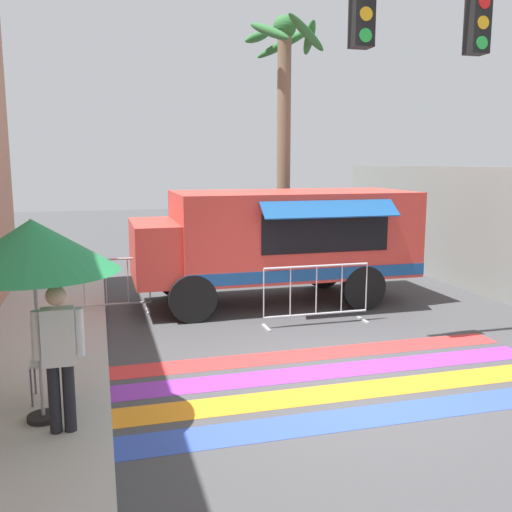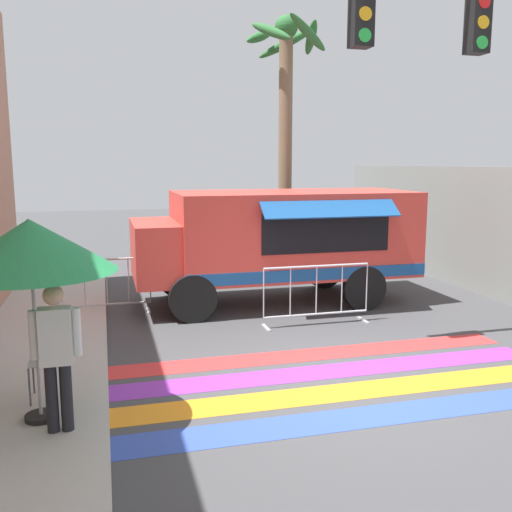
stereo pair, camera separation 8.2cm
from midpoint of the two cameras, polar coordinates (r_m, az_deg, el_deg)
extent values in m
plane|color=#424244|center=(8.29, 8.58, -12.12)|extent=(60.00, 60.00, 0.00)
cube|color=#334FB2|center=(7.33, 12.41, -15.20)|extent=(6.40, 0.56, 0.01)
cube|color=orange|center=(7.95, 9.79, -13.10)|extent=(6.40, 0.56, 0.01)
cube|color=purple|center=(8.59, 7.60, -11.28)|extent=(6.40, 0.56, 0.01)
cube|color=red|center=(9.26, 5.74, -9.71)|extent=(6.40, 0.56, 0.01)
cube|color=#D13D33|center=(12.33, 3.43, 2.37)|extent=(5.02, 2.38, 1.77)
cube|color=#D13D33|center=(11.81, -8.19, 0.57)|extent=(1.77, 2.19, 1.19)
cube|color=#1E232D|center=(11.69, -12.29, 1.84)|extent=(0.06, 1.90, 0.45)
cube|color=black|center=(11.30, 6.84, 2.35)|extent=(2.66, 0.03, 0.80)
cube|color=#194C8C|center=(11.06, 7.29, 4.68)|extent=(2.76, 0.43, 0.31)
cube|color=#194C8C|center=(11.34, 5.35, -1.89)|extent=(5.02, 0.01, 0.24)
cylinder|color=black|center=(10.91, -6.58, -4.24)|extent=(0.93, 0.22, 0.93)
cylinder|color=black|center=(13.03, -8.09, -2.03)|extent=(0.93, 0.22, 0.93)
cylinder|color=black|center=(11.96, 10.46, -3.12)|extent=(0.93, 0.22, 0.93)
cylinder|color=black|center=(13.92, 6.54, -1.26)|extent=(0.93, 0.22, 0.93)
cube|color=black|center=(10.29, 21.04, 20.78)|extent=(0.32, 0.28, 0.90)
cylinder|color=red|center=(10.24, 21.65, 22.53)|extent=(0.20, 0.02, 0.20)
cylinder|color=#F2A519|center=(10.18, 21.54, 20.89)|extent=(0.20, 0.02, 0.20)
cylinder|color=green|center=(10.12, 21.43, 19.23)|extent=(0.20, 0.02, 0.20)
cube|color=black|center=(9.30, 10.28, 22.53)|extent=(0.32, 0.28, 0.90)
cylinder|color=#F2A519|center=(9.18, 10.69, 22.70)|extent=(0.20, 0.02, 0.20)
cylinder|color=green|center=(9.11, 10.62, 20.87)|extent=(0.20, 0.02, 0.20)
cylinder|color=black|center=(7.17, -20.79, -14.84)|extent=(0.36, 0.36, 0.06)
cylinder|color=#B2B2B7|center=(6.80, -21.34, -6.20)|extent=(0.04, 0.04, 2.29)
cone|color=#268C4C|center=(6.63, -21.78, 0.96)|extent=(1.86, 1.86, 0.58)
cylinder|color=#4C4C51|center=(7.48, -21.84, -12.15)|extent=(0.02, 0.02, 0.48)
cylinder|color=#4C4C51|center=(7.44, -18.72, -12.07)|extent=(0.02, 0.02, 0.48)
cylinder|color=#4C4C51|center=(7.85, -21.53, -11.09)|extent=(0.02, 0.02, 0.48)
cylinder|color=#4C4C51|center=(7.82, -18.56, -11.01)|extent=(0.02, 0.02, 0.48)
cube|color=beige|center=(7.56, -20.27, -9.78)|extent=(0.42, 0.42, 0.03)
cube|color=beige|center=(7.68, -20.26, -7.61)|extent=(0.42, 0.03, 0.45)
cylinder|color=black|center=(6.69, -19.83, -13.29)|extent=(0.13, 0.13, 0.76)
cylinder|color=black|center=(6.68, -18.52, -13.26)|extent=(0.13, 0.13, 0.76)
cube|color=silver|center=(6.46, -19.51, -7.61)|extent=(0.34, 0.20, 0.62)
cylinder|color=silver|center=(6.47, -21.48, -7.41)|extent=(0.09, 0.09, 0.52)
cylinder|color=silver|center=(6.44, -17.56, -7.27)|extent=(0.09, 0.09, 0.52)
sphere|color=tan|center=(6.35, -19.73, -3.75)|extent=(0.21, 0.21, 0.21)
cylinder|color=#B7BABF|center=(10.60, 5.88, -1.01)|extent=(2.05, 0.04, 0.04)
cylinder|color=#B7BABF|center=(10.80, 5.80, -5.79)|extent=(2.05, 0.04, 0.04)
cylinder|color=#B7BABF|center=(10.37, 0.55, -3.77)|extent=(0.02, 0.02, 0.91)
cylinder|color=#B7BABF|center=(10.52, 3.23, -3.60)|extent=(0.02, 0.02, 0.91)
cylinder|color=#B7BABF|center=(10.69, 5.84, -3.42)|extent=(0.02, 0.02, 0.91)
cylinder|color=#B7BABF|center=(10.88, 8.35, -3.24)|extent=(0.02, 0.02, 0.91)
cylinder|color=#B7BABF|center=(11.10, 10.77, -3.06)|extent=(0.02, 0.02, 0.91)
cube|color=#B7BABF|center=(10.55, 0.81, -7.18)|extent=(0.06, 0.44, 0.03)
cube|color=#B7BABF|center=(11.23, 10.44, -6.31)|extent=(0.06, 0.44, 0.03)
cylinder|color=#B7BABF|center=(11.64, -15.05, -0.35)|extent=(1.71, 0.04, 0.04)
cylinder|color=#B7BABF|center=(11.83, -14.86, -4.72)|extent=(1.71, 0.04, 0.04)
cylinder|color=#B7BABF|center=(11.75, -19.13, -2.73)|extent=(0.02, 0.02, 0.91)
cylinder|color=#B7BABF|center=(11.73, -17.04, -2.64)|extent=(0.02, 0.02, 0.91)
cylinder|color=#B7BABF|center=(11.73, -14.96, -2.55)|extent=(0.02, 0.02, 0.91)
cylinder|color=#B7BABF|center=(11.73, -12.87, -2.46)|extent=(0.02, 0.02, 0.91)
cylinder|color=#B7BABF|center=(11.76, -10.79, -2.36)|extent=(0.02, 0.02, 0.91)
cube|color=#B7BABF|center=(11.90, -18.72, -5.77)|extent=(0.06, 0.44, 0.03)
cube|color=#B7BABF|center=(11.90, -10.94, -5.42)|extent=(0.06, 0.44, 0.03)
cylinder|color=#7A664C|center=(15.49, 2.62, 9.88)|extent=(0.36, 0.36, 6.31)
sphere|color=#2D6B33|center=(15.87, 2.72, 21.89)|extent=(0.60, 0.60, 0.60)
ellipsoid|color=#2D6B33|center=(15.91, 5.20, 20.91)|extent=(0.47, 1.28, 0.83)
ellipsoid|color=#2D6B33|center=(16.64, 2.75, 20.48)|extent=(1.60, 0.74, 0.96)
ellipsoid|color=#2D6B33|center=(16.13, 0.00, 21.06)|extent=(1.18, 1.33, 0.70)
ellipsoid|color=#2D6B33|center=(15.31, 1.20, 21.56)|extent=(0.96, 1.18, 0.73)
ellipsoid|color=#2D6B33|center=(15.33, 4.91, 21.38)|extent=(1.37, 0.90, 0.91)
camera|label=1|loc=(0.04, -90.22, -0.04)|focal=40.00mm
camera|label=2|loc=(0.04, 89.78, 0.04)|focal=40.00mm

